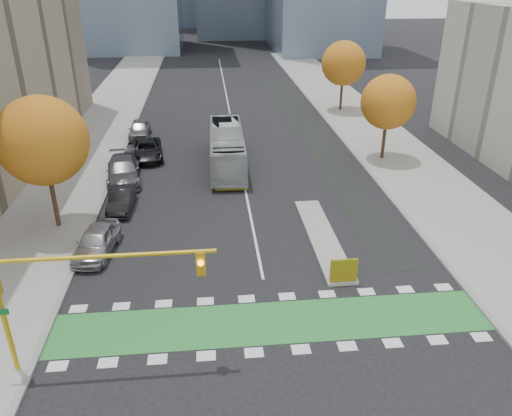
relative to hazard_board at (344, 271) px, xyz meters
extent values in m
plane|color=black|center=(-4.00, -4.20, -0.80)|extent=(300.00, 300.00, 0.00)
cube|color=gray|center=(-17.50, 15.80, -0.73)|extent=(7.00, 120.00, 0.15)
cube|color=gray|center=(9.50, 15.80, -0.73)|extent=(7.00, 120.00, 0.15)
cube|color=gray|center=(-14.00, 15.80, -0.73)|extent=(0.30, 120.00, 0.16)
cube|color=gray|center=(6.00, 15.80, -0.73)|extent=(0.30, 120.00, 0.16)
cube|color=#297D33|center=(-4.00, -2.70, -0.79)|extent=(20.00, 3.00, 0.01)
cube|color=silver|center=(-4.00, 35.80, -0.80)|extent=(0.15, 70.00, 0.01)
cube|color=black|center=(3.50, 25.80, -0.80)|extent=(2.50, 50.00, 0.01)
cube|color=gray|center=(0.00, 4.80, -0.72)|extent=(1.60, 10.00, 0.16)
cube|color=yellow|center=(0.00, 0.00, 0.00)|extent=(1.40, 0.12, 1.30)
cylinder|color=#332114|center=(-16.00, 7.80, 1.82)|extent=(0.28, 0.28, 5.25)
sphere|color=#A74514|center=(-16.00, 7.80, 4.83)|extent=(5.20, 5.20, 5.20)
cylinder|color=#332114|center=(8.00, 17.80, 1.47)|extent=(0.28, 0.28, 4.55)
sphere|color=#A74514|center=(8.00, 17.80, 4.08)|extent=(4.40, 4.40, 4.40)
cylinder|color=#332114|center=(8.50, 33.80, 1.65)|extent=(0.28, 0.28, 4.90)
sphere|color=#A74514|center=(8.50, 33.80, 4.45)|extent=(4.80, 4.80, 4.80)
cylinder|color=#BF9914|center=(-14.50, -4.70, 1.80)|extent=(0.20, 0.20, 5.20)
cylinder|color=#BF9914|center=(-10.50, -4.70, 4.30)|extent=(8.20, 0.16, 0.16)
cube|color=#BF9914|center=(-7.00, -4.70, 3.80)|extent=(0.35, 0.28, 1.00)
sphere|color=orange|center=(-7.00, -4.88, 3.90)|extent=(0.22, 0.22, 0.22)
imported|color=#A7ACAF|center=(-5.07, 17.61, 0.77)|extent=(2.83, 11.33, 3.15)
imported|color=#9B9AA0|center=(-13.00, 4.35, -0.03)|extent=(2.41, 4.75, 1.55)
imported|color=black|center=(-12.45, 10.08, -0.13)|extent=(1.51, 4.11, 1.34)
imported|color=#545459|center=(-13.00, 15.08, 0.05)|extent=(3.15, 6.13, 1.70)
imported|color=black|center=(-11.72, 20.08, -0.05)|extent=(3.10, 5.64, 1.49)
imported|color=gray|center=(-13.00, 26.12, 0.00)|extent=(1.96, 4.70, 1.59)
camera|label=1|loc=(-6.52, -20.74, 13.73)|focal=35.00mm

